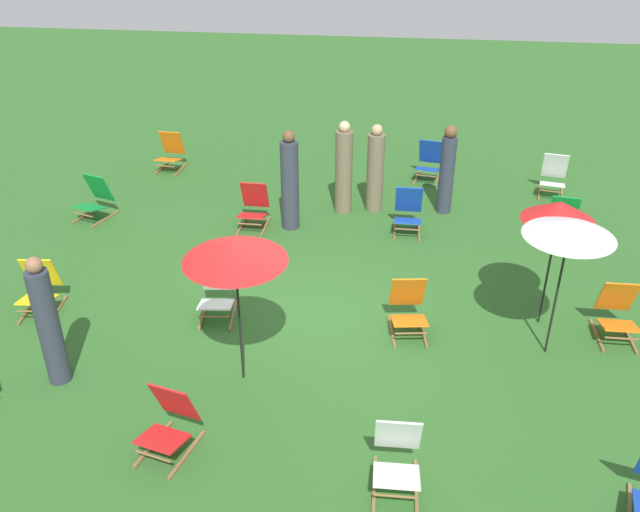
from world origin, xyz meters
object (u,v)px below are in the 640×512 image
at_px(umbrella_1, 235,251).
at_px(deckchair_7, 429,162).
at_px(person_1, 48,324).
at_px(deckchair_1, 170,153).
at_px(person_0, 447,171).
at_px(deckchair_8, 397,458).
at_px(deckchair_4, 408,212).
at_px(person_2, 344,170).
at_px(person_4, 290,183).
at_px(deckchair_3, 553,177).
at_px(deckchair_10, 217,293).
at_px(deckchair_5, 95,199).
at_px(person_3, 375,171).
at_px(deckchair_0, 40,288).
at_px(deckchair_6, 169,423).
at_px(umbrella_0, 570,229).
at_px(deckchair_9, 254,207).
at_px(deckchair_11, 617,313).
at_px(deckchair_14, 563,222).
at_px(deckchair_12, 408,309).

bearing_deg(umbrella_1, deckchair_7, 70.87).
bearing_deg(person_1, deckchair_1, 20.05).
bearing_deg(person_0, umbrella_1, 178.35).
relative_size(umbrella_1, person_1, 1.11).
bearing_deg(deckchair_8, umbrella_1, 141.32).
height_order(deckchair_4, person_2, person_2).
relative_size(deckchair_1, person_4, 0.45).
xyz_separation_m(deckchair_3, deckchair_8, (-2.87, -7.95, 0.00)).
distance_m(deckchair_4, umbrella_1, 5.09).
bearing_deg(deckchair_10, deckchair_3, 35.84).
bearing_deg(deckchair_5, deckchair_8, -26.79).
height_order(person_0, person_3, person_0).
xyz_separation_m(deckchair_3, deckchair_7, (-2.47, 0.48, 0.00)).
relative_size(deckchair_0, umbrella_1, 0.42).
relative_size(deckchair_3, deckchair_6, 0.98).
bearing_deg(umbrella_1, person_3, 75.50).
height_order(deckchair_0, umbrella_0, umbrella_0).
height_order(deckchair_9, deckchair_11, same).
distance_m(deckchair_11, deckchair_14, 2.81).
relative_size(deckchair_9, deckchair_14, 1.00).
xyz_separation_m(deckchair_5, person_2, (4.58, 0.87, 0.47)).
bearing_deg(person_2, deckchair_9, 165.68).
height_order(deckchair_4, umbrella_1, umbrella_1).
bearing_deg(deckchair_3, deckchair_7, 179.46).
bearing_deg(deckchair_8, person_3, 93.59).
bearing_deg(person_1, deckchair_8, -91.79).
height_order(deckchair_7, person_0, person_0).
bearing_deg(deckchair_11, deckchair_4, 134.57).
relative_size(deckchair_7, deckchair_8, 1.00).
distance_m(deckchair_11, person_1, 7.52).
distance_m(deckchair_3, deckchair_7, 2.52).
bearing_deg(umbrella_0, deckchair_7, 104.79).
xyz_separation_m(deckchair_14, person_1, (-7.01, -4.72, 0.49)).
xyz_separation_m(umbrella_1, person_0, (2.69, 5.34, -1.03)).
distance_m(deckchair_14, person_3, 3.48).
distance_m(deckchair_12, person_1, 4.72).
bearing_deg(person_1, deckchair_6, -104.99).
xyz_separation_m(deckchair_4, deckchair_6, (-2.53, -5.74, 0.00)).
distance_m(deckchair_3, deckchair_14, 2.08).
bearing_deg(deckchair_12, deckchair_14, 40.60).
distance_m(deckchair_3, deckchair_5, 8.96).
relative_size(deckchair_9, person_3, 0.49).
relative_size(deckchair_6, umbrella_0, 0.43).
xyz_separation_m(umbrella_0, umbrella_1, (-3.95, -1.07, -0.01)).
relative_size(person_3, person_4, 0.92).
distance_m(deckchair_6, person_2, 6.55).
bearing_deg(deckchair_7, umbrella_0, -65.94).
distance_m(deckchair_14, umbrella_0, 3.71).
distance_m(person_0, person_4, 2.98).
height_order(deckchair_1, person_2, person_2).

